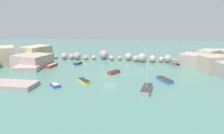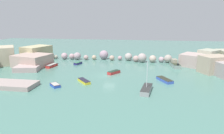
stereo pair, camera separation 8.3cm
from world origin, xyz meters
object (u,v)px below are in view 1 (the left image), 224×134
at_px(stone_dock, 11,85).
at_px(moored_boat_0, 84,81).
at_px(moored_boat_2, 78,63).
at_px(moored_boat_5, 165,80).
at_px(moored_boat_7, 114,72).
at_px(moored_boat_3, 55,85).
at_px(moored_boat_4, 147,89).
at_px(moored_boat_6, 52,66).
at_px(moored_boat_1, 175,64).

height_order(stone_dock, moored_boat_0, stone_dock).
height_order(moored_boat_2, moored_boat_5, moored_boat_5).
bearing_deg(moored_boat_0, moored_boat_7, 105.51).
distance_m(moored_boat_0, moored_boat_3, 5.64).
distance_m(moored_boat_0, moored_boat_4, 12.72).
bearing_deg(moored_boat_6, moored_boat_3, 34.69).
bearing_deg(moored_boat_1, moored_boat_4, 150.62).
height_order(moored_boat_0, moored_boat_1, moored_boat_1).
distance_m(stone_dock, moored_boat_0, 13.40).
xyz_separation_m(moored_boat_2, moored_boat_3, (1.87, -18.93, -0.02)).
relative_size(moored_boat_1, moored_boat_5, 1.12).
relative_size(moored_boat_0, moored_boat_3, 1.38).
distance_m(moored_boat_1, moored_boat_6, 32.44).
bearing_deg(moored_boat_4, moored_boat_6, 67.39).
bearing_deg(moored_boat_5, moored_boat_6, -134.02).
distance_m(moored_boat_0, moored_boat_2, 16.96).
height_order(moored_boat_4, moored_boat_6, moored_boat_4).
relative_size(moored_boat_2, moored_boat_3, 1.07).
bearing_deg(moored_boat_1, moored_boat_0, 121.18).
relative_size(moored_boat_4, moored_boat_7, 1.63).
bearing_deg(moored_boat_0, moored_boat_1, 89.06).
xyz_separation_m(moored_boat_1, moored_boat_7, (-14.87, -9.16, -0.38)).
xyz_separation_m(moored_boat_1, moored_boat_5, (-3.83, -13.22, -0.43)).
xyz_separation_m(moored_boat_2, moored_boat_6, (-5.80, -4.18, 0.07)).
distance_m(moored_boat_0, moored_boat_5, 16.29).
relative_size(moored_boat_4, moored_boat_5, 1.24).
relative_size(stone_dock, moored_boat_5, 2.08).
height_order(stone_dock, moored_boat_5, stone_dock).
height_order(moored_boat_1, moored_boat_5, moored_boat_1).
bearing_deg(moored_boat_5, moored_boat_7, -138.05).
xyz_separation_m(stone_dock, moored_boat_3, (7.95, 1.44, -0.14)).
distance_m(moored_boat_3, moored_boat_4, 16.85).
distance_m(stone_dock, moored_boat_4, 24.83).
bearing_deg(moored_boat_7, stone_dock, 159.02).
xyz_separation_m(moored_boat_1, moored_boat_6, (-32.04, -5.04, -0.36)).
height_order(moored_boat_4, moored_boat_5, moored_boat_4).
xyz_separation_m(moored_boat_2, moored_boat_7, (11.38, -8.30, 0.04)).
bearing_deg(moored_boat_0, stone_dock, -110.31).
height_order(moored_boat_0, moored_boat_7, moored_boat_7).
xyz_separation_m(moored_boat_0, moored_boat_4, (12.25, -3.43, 0.18)).
xyz_separation_m(moored_boat_3, moored_boat_5, (20.54, 6.57, 0.02)).
relative_size(moored_boat_1, moored_boat_4, 0.90).
distance_m(moored_boat_1, moored_boat_3, 31.40).
bearing_deg(moored_boat_4, moored_boat_1, -11.93).
height_order(stone_dock, moored_boat_2, stone_dock).
relative_size(stone_dock, moored_boat_7, 2.73).
bearing_deg(moored_boat_4, moored_boat_0, 83.07).
bearing_deg(moored_boat_7, moored_boat_2, 88.25).
bearing_deg(moored_boat_5, moored_boat_3, -100.11).
xyz_separation_m(moored_boat_2, moored_boat_5, (22.42, -12.36, -0.01)).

